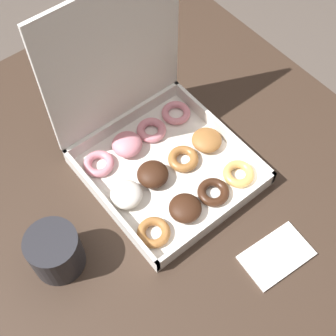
# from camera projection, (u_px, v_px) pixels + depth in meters

# --- Properties ---
(ground_plane) EXTENTS (8.00, 8.00, 0.00)m
(ground_plane) POSITION_uv_depth(u_px,v_px,m) (163.00, 281.00, 1.57)
(ground_plane) COLOR #564C44
(dining_table) EXTENTS (0.90, 0.99, 0.71)m
(dining_table) POSITION_uv_depth(u_px,v_px,m) (161.00, 195.00, 1.06)
(dining_table) COLOR #38281E
(dining_table) RESTS_ON ground_plane
(donut_box) EXTENTS (0.30, 0.32, 0.36)m
(donut_box) POSITION_uv_depth(u_px,v_px,m) (153.00, 141.00, 0.93)
(donut_box) COLOR silver
(donut_box) RESTS_ON dining_table
(coffee_mug) EXTENTS (0.10, 0.10, 0.09)m
(coffee_mug) POSITION_uv_depth(u_px,v_px,m) (55.00, 251.00, 0.83)
(coffee_mug) COLOR #232328
(coffee_mug) RESTS_ON dining_table
(paper_napkin) EXTENTS (0.14, 0.09, 0.01)m
(paper_napkin) POSITION_uv_depth(u_px,v_px,m) (276.00, 256.00, 0.87)
(paper_napkin) COLOR white
(paper_napkin) RESTS_ON dining_table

